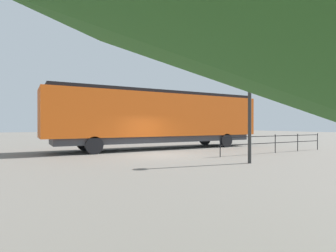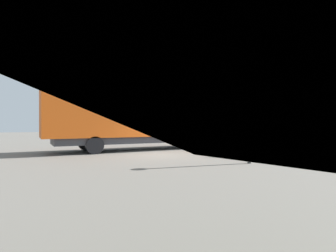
{
  "view_description": "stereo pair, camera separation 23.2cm",
  "coord_description": "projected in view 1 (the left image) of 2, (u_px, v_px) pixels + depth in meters",
  "views": [
    {
      "loc": [
        14.14,
        -7.22,
        1.81
      ],
      "look_at": [
        1.18,
        0.02,
        1.75
      ],
      "focal_mm": 28.12,
      "sensor_mm": 36.0,
      "label": 1
    },
    {
      "loc": [
        14.25,
        -7.01,
        1.81
      ],
      "look_at": [
        1.18,
        0.02,
        1.75
      ],
      "focal_mm": 28.12,
      "sensor_mm": 36.0,
      "label": 2
    }
  ],
  "objects": [
    {
      "name": "lamp_post",
      "position": [
        250.0,
        75.0,
        12.38
      ],
      "size": [
        0.52,
        0.52,
        5.88
      ],
      "color": "#2D2D2D",
      "rests_on": "ground_plane"
    },
    {
      "name": "ground_plane",
      "position": [
        158.0,
        155.0,
        15.87
      ],
      "size": [
        120.0,
        120.0,
        0.0
      ],
      "primitive_type": "plane",
      "color": "#666059"
    },
    {
      "name": "locomotive",
      "position": [
        167.0,
        117.0,
        20.26
      ],
      "size": [
        3.11,
        16.57,
        4.31
      ],
      "color": "#D15114",
      "rests_on": "ground_plane"
    },
    {
      "name": "platform_fence",
      "position": [
        275.0,
        141.0,
        16.96
      ],
      "size": [
        0.05,
        9.22,
        1.19
      ],
      "color": "black",
      "rests_on": "ground_plane"
    }
  ]
}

